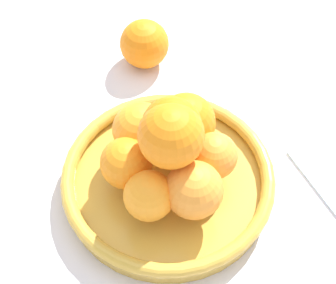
# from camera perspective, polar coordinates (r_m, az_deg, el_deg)

# --- Properties ---
(ground_plane) EXTENTS (4.00, 4.00, 0.00)m
(ground_plane) POSITION_cam_1_polar(r_m,az_deg,el_deg) (0.81, 0.00, -4.72)
(ground_plane) COLOR silver
(fruit_bowl) EXTENTS (0.30, 0.30, 0.04)m
(fruit_bowl) POSITION_cam_1_polar(r_m,az_deg,el_deg) (0.79, 0.00, -3.94)
(fruit_bowl) COLOR gold
(fruit_bowl) RESTS_ON ground_plane
(orange_pile) EXTENTS (0.20, 0.19, 0.14)m
(orange_pile) POSITION_cam_1_polar(r_m,az_deg,el_deg) (0.73, 0.17, -0.58)
(orange_pile) COLOR orange
(orange_pile) RESTS_ON fruit_bowl
(stray_orange) EXTENTS (0.08, 0.08, 0.08)m
(stray_orange) POSITION_cam_1_polar(r_m,az_deg,el_deg) (0.94, -2.42, 9.93)
(stray_orange) COLOR orange
(stray_orange) RESTS_ON ground_plane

